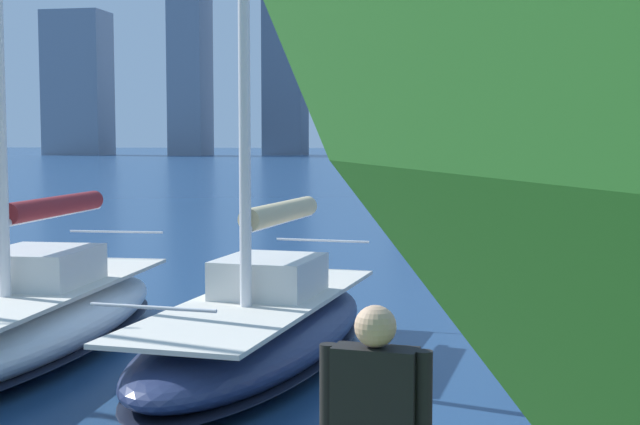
% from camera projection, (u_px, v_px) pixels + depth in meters
% --- Properties ---
extents(city_skyline, '(166.93, 17.31, 43.40)m').
position_uv_depth(city_skyline, '(495.00, 67.00, 162.76)').
color(city_skyline, slate).
rests_on(city_skyline, ground).
extents(sailboat_tan, '(2.97, 7.39, 12.37)m').
position_uv_depth(sailboat_tan, '(260.00, 322.00, 12.73)').
color(sailboat_tan, navy).
rests_on(sailboat_tan, ground).
extents(sailboat_maroon, '(2.77, 8.25, 11.87)m').
position_uv_depth(sailboat_maroon, '(28.00, 313.00, 13.42)').
color(sailboat_maroon, silver).
rests_on(sailboat_maroon, ground).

